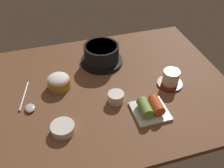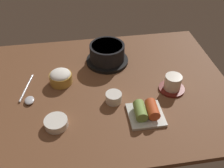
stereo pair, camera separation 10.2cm
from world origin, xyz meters
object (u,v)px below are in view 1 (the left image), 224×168
object	(u,v)px
tea_cup_with_saucer	(171,79)
banchan_cup_center	(116,97)
rice_bowl	(59,81)
kimchi_plate	(150,108)
spoon	(28,104)
stone_pot	(102,54)
side_bowl_near	(63,128)

from	to	relation	value
tea_cup_with_saucer	banchan_cup_center	distance (cm)	24.09
tea_cup_with_saucer	banchan_cup_center	size ratio (longest dim) A/B	1.68
rice_bowl	tea_cup_with_saucer	xyz separation A→B (cm)	(43.28, -11.18, 0.11)
kimchi_plate	spoon	distance (cm)	45.19
spoon	stone_pot	bearing A→B (deg)	28.86
tea_cup_with_saucer	kimchi_plate	xyz separation A→B (cm)	(-13.80, -12.15, -0.92)
rice_bowl	tea_cup_with_saucer	bearing A→B (deg)	-14.48
tea_cup_with_saucer	spoon	world-z (taller)	tea_cup_with_saucer
banchan_cup_center	stone_pot	bearing A→B (deg)	87.15
banchan_cup_center	side_bowl_near	world-z (taller)	banchan_cup_center
tea_cup_with_saucer	rice_bowl	bearing A→B (deg)	165.52
stone_pot	rice_bowl	distance (cm)	23.65
banchan_cup_center	kimchi_plate	size ratio (longest dim) A/B	0.49
rice_bowl	kimchi_plate	world-z (taller)	rice_bowl
stone_pot	tea_cup_with_saucer	distance (cm)	31.97
stone_pot	kimchi_plate	size ratio (longest dim) A/B	1.51
stone_pot	tea_cup_with_saucer	size ratio (longest dim) A/B	1.83
rice_bowl	spoon	bearing A→B (deg)	-151.11
rice_bowl	kimchi_plate	xyz separation A→B (cm)	(29.48, -23.34, -0.81)
stone_pot	banchan_cup_center	distance (cm)	25.72
rice_bowl	kimchi_plate	size ratio (longest dim) A/B	0.74
banchan_cup_center	spoon	size ratio (longest dim) A/B	0.34
kimchi_plate	spoon	bearing A→B (deg)	158.74
banchan_cup_center	spoon	distance (cm)	32.85
banchan_cup_center	kimchi_plate	bearing A→B (deg)	-42.18
rice_bowl	kimchi_plate	bearing A→B (deg)	-38.36
tea_cup_with_saucer	side_bowl_near	distance (cm)	46.73
banchan_cup_center	tea_cup_with_saucer	bearing A→B (deg)	7.20
tea_cup_with_saucer	banchan_cup_center	xyz separation A→B (cm)	(-23.88, -3.02, -0.99)
stone_pot	banchan_cup_center	bearing A→B (deg)	-92.85
banchan_cup_center	side_bowl_near	bearing A→B (deg)	-157.78
banchan_cup_center	kimchi_plate	xyz separation A→B (cm)	(10.08, -9.13, 0.07)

